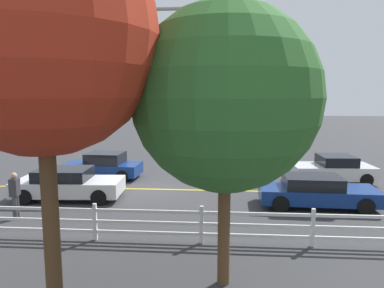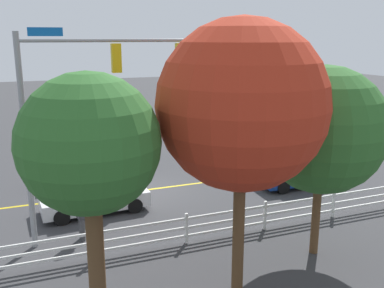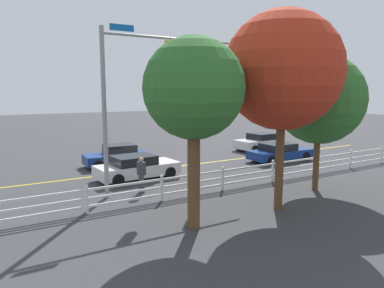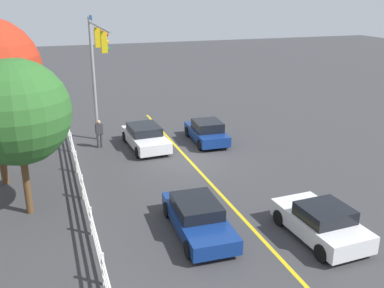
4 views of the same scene
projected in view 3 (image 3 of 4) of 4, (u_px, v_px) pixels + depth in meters
The scene contains 12 objects.
ground_plane at pixel (169, 167), 22.66m from camera, with size 120.00×120.00×0.00m, color #38383A.
lane_center_stripe at pixel (221, 161), 24.71m from camera, with size 28.00×0.16×0.01m, color gold.
signal_assembly at pixel (149, 78), 16.62m from camera, with size 7.88×0.38×7.59m.
car_0 at pixel (280, 152), 24.56m from camera, with size 4.59×2.01×1.24m.
car_1 at pixel (137, 167), 19.57m from camera, with size 4.54×2.17×1.31m.
car_2 at pixel (259, 142), 29.10m from camera, with size 4.03×2.17×1.37m.
car_3 at pixel (118, 156), 22.94m from camera, with size 4.09×2.03×1.38m.
pedestrian at pixel (141, 173), 16.93m from camera, with size 0.32×0.44×1.69m.
white_rail_fence at pixel (273, 170), 19.03m from camera, with size 26.10×0.10×1.15m.
tree_1 at pixel (319, 99), 16.89m from camera, with size 4.19×4.19×6.46m.
tree_2 at pixel (194, 90), 11.95m from camera, with size 3.42×3.42×6.55m.
tree_3 at pixel (283, 71), 13.92m from camera, with size 4.63×4.63×7.84m.
Camera 3 is at (10.28, 19.73, 4.75)m, focal length 33.88 mm.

